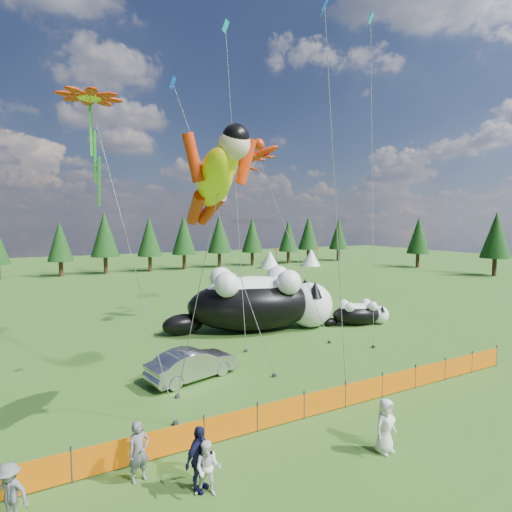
# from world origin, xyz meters

# --- Properties ---
(ground) EXTENTS (160.00, 160.00, 0.00)m
(ground) POSITION_xyz_m (0.00, 0.00, 0.00)
(ground) COLOR #0D390A
(ground) RESTS_ON ground
(safety_fence) EXTENTS (22.06, 0.06, 1.10)m
(safety_fence) POSITION_xyz_m (0.00, -3.00, 0.50)
(safety_fence) COLOR #262626
(safety_fence) RESTS_ON ground
(tree_line) EXTENTS (90.00, 4.00, 8.00)m
(tree_line) POSITION_xyz_m (0.00, 45.00, 4.00)
(tree_line) COLOR black
(tree_line) RESTS_ON ground
(festival_tents) EXTENTS (50.00, 3.20, 2.80)m
(festival_tents) POSITION_xyz_m (11.00, 40.00, 1.40)
(festival_tents) COLOR white
(festival_tents) RESTS_ON ground
(cat_large) EXTENTS (11.68, 6.27, 4.28)m
(cat_large) POSITION_xyz_m (3.43, 8.76, 2.03)
(cat_large) COLOR black
(cat_large) RESTS_ON ground
(cat_small) EXTENTS (4.83, 2.78, 1.79)m
(cat_small) POSITION_xyz_m (10.52, 6.64, 0.85)
(cat_small) COLOR black
(cat_small) RESTS_ON ground
(car) EXTENTS (4.65, 2.60, 1.45)m
(car) POSITION_xyz_m (-3.48, 2.68, 0.72)
(car) COLOR #BBBCC1
(car) RESTS_ON ground
(spectator_a) EXTENTS (0.72, 0.56, 1.76)m
(spectator_a) POSITION_xyz_m (-7.27, -3.80, 0.88)
(spectator_a) COLOR slate
(spectator_a) RESTS_ON ground
(spectator_b) EXTENTS (0.86, 0.77, 1.53)m
(spectator_b) POSITION_xyz_m (-5.73, -5.28, 0.77)
(spectator_b) COLOR silver
(spectator_b) RESTS_ON ground
(spectator_c) EXTENTS (1.20, 1.05, 1.83)m
(spectator_c) POSITION_xyz_m (-5.87, -4.97, 0.92)
(spectator_c) COLOR black
(spectator_c) RESTS_ON ground
(spectator_d) EXTENTS (1.12, 0.99, 1.55)m
(spectator_d) POSITION_xyz_m (-10.43, -3.98, 0.78)
(spectator_d) COLOR slate
(spectator_d) RESTS_ON ground
(spectator_e) EXTENTS (0.93, 0.68, 1.77)m
(spectator_e) POSITION_xyz_m (0.09, -6.02, 0.88)
(spectator_e) COLOR silver
(spectator_e) RESTS_ON ground
(superhero_kite) EXTENTS (4.57, 5.17, 10.95)m
(superhero_kite) POSITION_xyz_m (-4.02, -1.69, 8.94)
(superhero_kite) COLOR yellow
(superhero_kite) RESTS_ON ground
(gecko_kite) EXTENTS (5.60, 10.68, 14.49)m
(gecko_kite) POSITION_xyz_m (4.70, 11.86, 12.33)
(gecko_kite) COLOR red
(gecko_kite) RESTS_ON ground
(flower_kite) EXTENTS (3.60, 5.85, 13.35)m
(flower_kite) POSITION_xyz_m (-7.56, 3.17, 12.42)
(flower_kite) COLOR red
(flower_kite) RESTS_ON ground
(diamond_kite_a) EXTENTS (3.30, 6.86, 16.54)m
(diamond_kite_a) POSITION_xyz_m (-2.64, 6.96, 14.14)
(diamond_kite_a) COLOR #0C3FBD
(diamond_kite_a) RESTS_ON ground
(diamond_kite_b) EXTENTS (6.42, 7.62, 24.69)m
(diamond_kite_b) POSITION_xyz_m (13.02, 8.90, 21.82)
(diamond_kite_b) COLOR #0D9BA3
(diamond_kite_b) RESTS_ON ground
(diamond_kite_c) EXTENTS (0.61, 2.12, 17.29)m
(diamond_kite_c) POSITION_xyz_m (1.50, -0.73, 15.52)
(diamond_kite_c) COLOR #0C3FBD
(diamond_kite_c) RESTS_ON ground
(diamond_kite_d) EXTENTS (1.71, 5.92, 21.36)m
(diamond_kite_d) POSITION_xyz_m (1.62, 10.09, 19.13)
(diamond_kite_d) COLOR #0D9BA3
(diamond_kite_d) RESTS_ON ground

